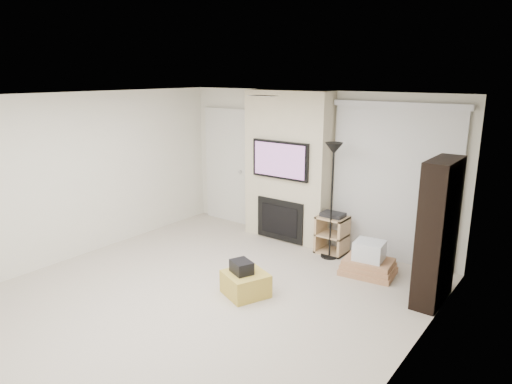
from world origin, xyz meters
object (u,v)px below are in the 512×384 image
Objects in this scene: ottoman at (246,284)px; floor_lamp at (333,168)px; box_stack at (369,262)px; av_stand at (332,232)px; bookshelf at (438,232)px.

ottoman is 0.28× the size of floor_lamp.
ottoman is at bearing -98.76° from floor_lamp.
floor_lamp is 1.44m from box_stack.
ottoman is 2.18m from floor_lamp.
box_stack is at bearing -26.93° from av_stand.
ottoman is 1.96m from av_stand.
box_stack is 1.21m from bookshelf.
floor_lamp reaches higher than ottoman.
av_stand is 1.94m from bookshelf.
av_stand reaches higher than ottoman.
bookshelf is at bearing -20.73° from av_stand.
av_stand is 0.90m from box_stack.
ottoman is at bearing -146.79° from bookshelf.
floor_lamp is at bearing -71.70° from av_stand.
box_stack is 0.44× the size of bookshelf.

